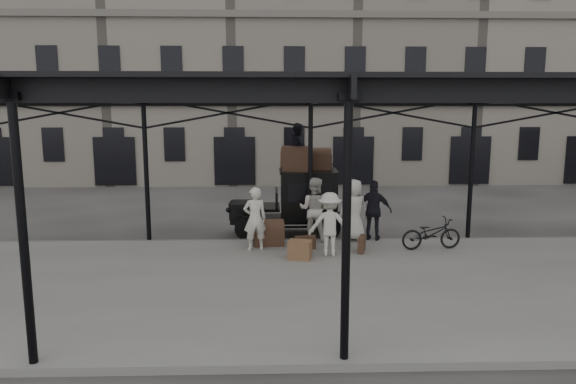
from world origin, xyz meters
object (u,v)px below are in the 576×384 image
at_px(steamer_trunk_platform, 269,234).
at_px(bicycle, 431,234).
at_px(taxi, 299,199).
at_px(porter_left, 255,219).
at_px(steamer_trunk_roof_near, 297,161).
at_px(porter_official, 374,210).

bearing_deg(steamer_trunk_platform, bicycle, -13.78).
distance_m(taxi, porter_left, 2.71).
distance_m(bicycle, steamer_trunk_platform, 4.74).
relative_size(porter_left, steamer_trunk_roof_near, 1.97).
bearing_deg(taxi, steamer_trunk_platform, -118.29).
height_order(bicycle, steamer_trunk_platform, bicycle).
height_order(taxi, porter_official, taxi).
bearing_deg(taxi, bicycle, -33.05).
xyz_separation_m(porter_left, porter_official, (3.63, 1.03, 0.01)).
height_order(porter_official, steamer_trunk_roof_near, steamer_trunk_roof_near).
bearing_deg(steamer_trunk_roof_near, porter_official, -8.22).
relative_size(bicycle, steamer_trunk_platform, 1.99).
xyz_separation_m(porter_official, bicycle, (1.46, -1.11, -0.47)).
bearing_deg(porter_left, steamer_trunk_platform, -139.81).
distance_m(taxi, steamer_trunk_platform, 2.20).
bearing_deg(porter_official, steamer_trunk_roof_near, -4.37).
bearing_deg(steamer_trunk_roof_near, steamer_trunk_platform, -103.54).
distance_m(porter_official, steamer_trunk_roof_near, 2.94).
bearing_deg(steamer_trunk_roof_near, porter_left, -105.43).
distance_m(taxi, bicycle, 4.47).
height_order(porter_left, porter_official, porter_official).
height_order(taxi, bicycle, taxi).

